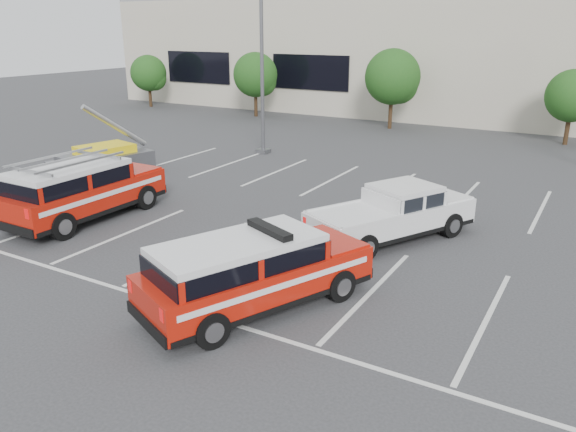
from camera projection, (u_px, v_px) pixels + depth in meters
name	position (u px, v px, depth m)	size (l,w,h in m)	color
ground	(274.00, 270.00, 14.75)	(120.00, 120.00, 0.00)	#313133
stall_markings	(345.00, 221.00, 18.43)	(23.00, 15.00, 0.01)	silver
convention_building	(514.00, 47.00, 39.23)	(60.00, 16.99, 13.20)	beige
tree_far_left	(150.00, 74.00, 43.85)	(2.77, 2.77, 3.99)	#3F2B19
tree_left	(257.00, 76.00, 39.00)	(3.07, 3.07, 4.42)	#3F2B19
tree_mid_left	(394.00, 79.00, 34.16)	(3.37, 3.37, 4.85)	#3F2B19
tree_mid_right	(574.00, 98.00, 29.57)	(2.77, 2.77, 3.99)	#3F2B19
light_pole_left	(262.00, 46.00, 26.72)	(0.90, 0.60, 10.24)	#59595E
fire_chief_suv	(254.00, 277.00, 12.57)	(3.88, 5.64, 1.87)	#AD1508
white_pickup	(393.00, 219.00, 16.74)	(4.03, 5.51, 1.61)	silver
ladder_suv	(81.00, 194.00, 18.40)	(2.15, 5.45, 2.14)	#AD1508
utility_rig	(103.00, 163.00, 23.57)	(3.77, 3.89, 3.15)	#59595E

